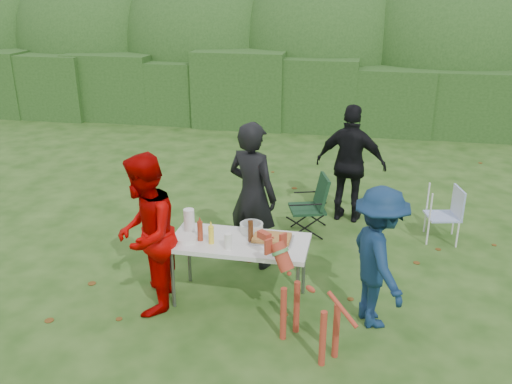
% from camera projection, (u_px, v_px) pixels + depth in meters
% --- Properties ---
extents(ground, '(80.00, 80.00, 0.00)m').
position_uv_depth(ground, '(230.00, 304.00, 6.03)').
color(ground, '#1E4211').
extents(hedge_row, '(22.00, 1.40, 1.70)m').
position_uv_depth(hedge_row, '(311.00, 93.00, 13.02)').
color(hedge_row, '#23471C').
rests_on(hedge_row, ground).
extents(shrub_backdrop, '(20.00, 2.60, 3.20)m').
position_uv_depth(shrub_backdrop, '(319.00, 53.00, 14.21)').
color(shrub_backdrop, '#3D6628').
rests_on(shrub_backdrop, ground).
extents(folding_table, '(1.50, 0.70, 0.74)m').
position_uv_depth(folding_table, '(239.00, 245.00, 5.88)').
color(folding_table, silver).
rests_on(folding_table, ground).
extents(person_cook, '(0.80, 0.68, 1.85)m').
position_uv_depth(person_cook, '(252.00, 195.00, 6.60)').
color(person_cook, black).
rests_on(person_cook, ground).
extents(person_red_jacket, '(0.80, 0.95, 1.76)m').
position_uv_depth(person_red_jacket, '(145.00, 235.00, 5.68)').
color(person_red_jacket, '#A30100').
rests_on(person_red_jacket, ground).
extents(person_black_puffy, '(1.08, 0.60, 1.75)m').
position_uv_depth(person_black_puffy, '(351.00, 164.00, 7.88)').
color(person_black_puffy, black).
rests_on(person_black_puffy, ground).
extents(child, '(0.89, 1.12, 1.51)m').
position_uv_depth(child, '(378.00, 258.00, 5.46)').
color(child, '#10294A').
rests_on(child, ground).
extents(dog, '(1.09, 0.98, 1.00)m').
position_uv_depth(dog, '(310.00, 303.00, 5.15)').
color(dog, '#A53723').
rests_on(dog, ground).
extents(camping_chair, '(0.68, 0.68, 0.87)m').
position_uv_depth(camping_chair, '(307.00, 205.00, 7.57)').
color(camping_chair, '#173820').
rests_on(camping_chair, ground).
extents(lawn_chair, '(0.54, 0.54, 0.77)m').
position_uv_depth(lawn_chair, '(443.00, 214.00, 7.42)').
color(lawn_chair, '#3E60B5').
rests_on(lawn_chair, ground).
extents(food_tray, '(0.45, 0.30, 0.02)m').
position_uv_depth(food_tray, '(272.00, 240.00, 5.86)').
color(food_tray, '#B7B7BA').
rests_on(food_tray, folding_table).
extents(focaccia_bread, '(0.40, 0.26, 0.04)m').
position_uv_depth(focaccia_bread, '(272.00, 238.00, 5.85)').
color(focaccia_bread, '#B27837').
rests_on(focaccia_bread, food_tray).
extents(mustard_bottle, '(0.06, 0.06, 0.20)m').
position_uv_depth(mustard_bottle, '(211.00, 235.00, 5.76)').
color(mustard_bottle, yellow).
rests_on(mustard_bottle, folding_table).
extents(ketchup_bottle, '(0.06, 0.06, 0.22)m').
position_uv_depth(ketchup_bottle, '(200.00, 231.00, 5.83)').
color(ketchup_bottle, maroon).
rests_on(ketchup_bottle, folding_table).
extents(beer_bottle, '(0.06, 0.06, 0.24)m').
position_uv_depth(beer_bottle, '(251.00, 231.00, 5.80)').
color(beer_bottle, '#47230F').
rests_on(beer_bottle, folding_table).
extents(paper_towel_roll, '(0.12, 0.12, 0.26)m').
position_uv_depth(paper_towel_roll, '(189.00, 220.00, 6.04)').
color(paper_towel_roll, white).
rests_on(paper_towel_roll, folding_table).
extents(cup_stack, '(0.08, 0.08, 0.18)m').
position_uv_depth(cup_stack, '(228.00, 241.00, 5.64)').
color(cup_stack, white).
rests_on(cup_stack, folding_table).
extents(pasta_bowl, '(0.26, 0.26, 0.10)m').
position_uv_depth(pasta_bowl, '(252.00, 228.00, 6.05)').
color(pasta_bowl, silver).
rests_on(pasta_bowl, folding_table).
extents(plate_stack, '(0.24, 0.24, 0.05)m').
position_uv_depth(plate_stack, '(186.00, 239.00, 5.85)').
color(plate_stack, white).
rests_on(plate_stack, folding_table).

